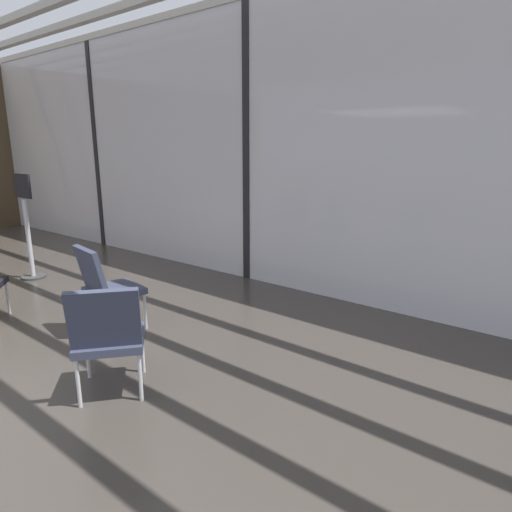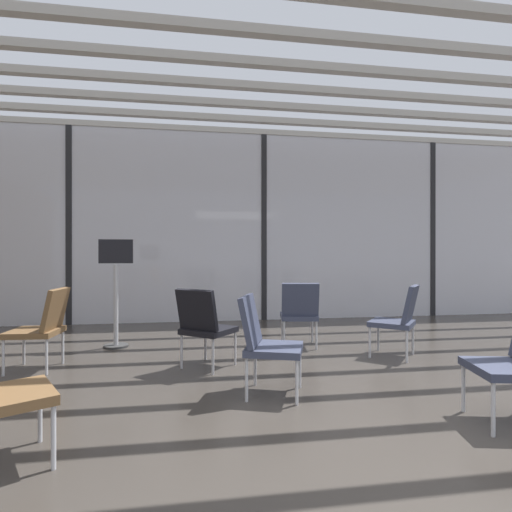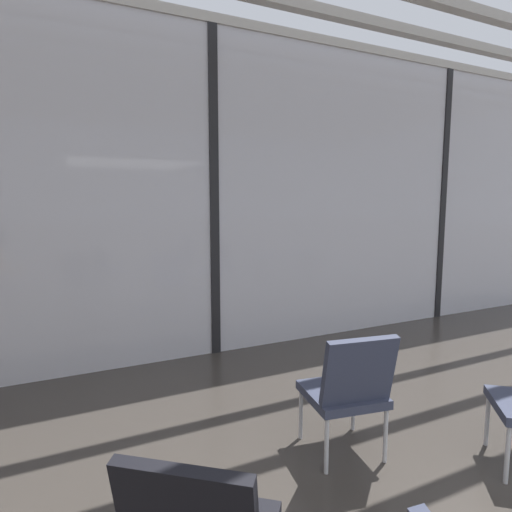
{
  "view_description": "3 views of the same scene",
  "coord_description": "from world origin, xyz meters",
  "px_view_note": "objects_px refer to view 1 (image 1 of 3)",
  "views": [
    {
      "loc": [
        3.79,
        0.6,
        1.79
      ],
      "look_at": [
        0.74,
        4.43,
        0.57
      ],
      "focal_mm": 30.92,
      "sensor_mm": 36.0,
      "label": 1
    },
    {
      "loc": [
        -1.29,
        -2.13,
        1.23
      ],
      "look_at": [
        -0.26,
        4.49,
        1.22
      ],
      "focal_mm": 27.31,
      "sensor_mm": 36.0,
      "label": 2
    },
    {
      "loc": [
        -1.63,
        0.77,
        1.69
      ],
      "look_at": [
        -0.33,
        3.44,
        1.31
      ],
      "focal_mm": 29.96,
      "sensor_mm": 36.0,
      "label": 3
    }
  ],
  "objects_px": {
    "lounge_chair_1": "(105,283)",
    "info_sign": "(28,230)",
    "parked_airplane": "(426,129)",
    "lounge_chair_4": "(108,333)"
  },
  "relations": [
    {
      "from": "parked_airplane",
      "to": "lounge_chair_4",
      "type": "relative_size",
      "value": 15.72
    },
    {
      "from": "lounge_chair_1",
      "to": "lounge_chair_4",
      "type": "xyz_separation_m",
      "value": [
        1.06,
        -0.67,
        0.0
      ]
    },
    {
      "from": "parked_airplane",
      "to": "lounge_chair_1",
      "type": "height_order",
      "value": "parked_airplane"
    },
    {
      "from": "lounge_chair_4",
      "to": "info_sign",
      "type": "distance_m",
      "value": 3.64
    },
    {
      "from": "parked_airplane",
      "to": "lounge_chair_4",
      "type": "bearing_deg",
      "value": -88.44
    },
    {
      "from": "parked_airplane",
      "to": "lounge_chair_4",
      "type": "height_order",
      "value": "parked_airplane"
    },
    {
      "from": "lounge_chair_1",
      "to": "info_sign",
      "type": "relative_size",
      "value": 0.6
    },
    {
      "from": "lounge_chair_4",
      "to": "parked_airplane",
      "type": "bearing_deg",
      "value": -138.9
    },
    {
      "from": "lounge_chair_1",
      "to": "info_sign",
      "type": "distance_m",
      "value": 2.46
    },
    {
      "from": "parked_airplane",
      "to": "info_sign",
      "type": "distance_m",
      "value": 6.97
    }
  ]
}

